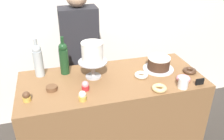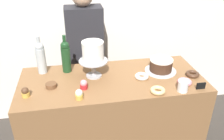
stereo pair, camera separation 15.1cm
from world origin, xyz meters
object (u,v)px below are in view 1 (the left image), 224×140
(cupcake_vanilla, at_px, (83,96))
(coffee_cup_ceramic, at_px, (183,83))
(donut_sugar, at_px, (141,75))
(white_layer_cake, at_px, (92,52))
(price_sign_chalkboard, at_px, (200,82))
(cupcake_strawberry, at_px, (85,86))
(donut_chocolate, at_px, (190,71))
(chocolate_round_cake, at_px, (159,63))
(cookie_stack, at_px, (52,88))
(cake_stand_pedestal, at_px, (93,66))
(donut_pink, at_px, (183,79))
(barista_figure, at_px, (81,62))
(wine_bottle_clear, at_px, (38,60))
(wine_bottle_green, at_px, (64,58))
(donut_glazed, at_px, (159,88))
(cupcake_chocolate, at_px, (26,97))

(cupcake_vanilla, xyz_separation_m, coffee_cup_ceramic, (0.76, -0.04, 0.01))
(donut_sugar, bearing_deg, white_layer_cake, 164.95)
(price_sign_chalkboard, bearing_deg, cupcake_strawberry, 169.43)
(cupcake_vanilla, bearing_deg, donut_chocolate, 9.91)
(cupcake_strawberry, bearing_deg, donut_sugar, 9.05)
(chocolate_round_cake, distance_m, cupcake_strawberry, 0.69)
(white_layer_cake, distance_m, donut_chocolate, 0.85)
(cupcake_vanilla, distance_m, donut_sugar, 0.56)
(cupcake_strawberry, distance_m, cookie_stack, 0.25)
(cake_stand_pedestal, bearing_deg, white_layer_cake, 153.43)
(donut_chocolate, xyz_separation_m, price_sign_chalkboard, (-0.03, -0.20, 0.01))
(donut_pink, relative_size, barista_figure, 0.07)
(donut_pink, bearing_deg, coffee_cup_ceramic, -122.75)
(price_sign_chalkboard, height_order, barista_figure, barista_figure)
(cookie_stack, bearing_deg, cake_stand_pedestal, 18.79)
(cupcake_strawberry, xyz_separation_m, donut_pink, (0.78, -0.07, -0.02))
(cupcake_vanilla, bearing_deg, cake_stand_pedestal, 65.81)
(cake_stand_pedestal, xyz_separation_m, wine_bottle_clear, (-0.42, 0.14, 0.05))
(donut_chocolate, bearing_deg, barista_figure, 141.31)
(donut_chocolate, bearing_deg, coffee_cup_ceramic, -132.09)
(cupcake_vanilla, bearing_deg, cupcake_strawberry, 71.77)
(cake_stand_pedestal, bearing_deg, wine_bottle_green, 149.55)
(cookie_stack, bearing_deg, white_layer_cake, 18.79)
(cupcake_vanilla, distance_m, donut_glazed, 0.58)
(coffee_cup_ceramic, bearing_deg, donut_chocolate, 47.91)
(wine_bottle_clear, xyz_separation_m, cupcake_vanilla, (0.28, -0.45, -0.11))
(donut_pink, bearing_deg, white_layer_cake, 160.14)
(coffee_cup_ceramic, bearing_deg, cupcake_vanilla, 177.15)
(price_sign_chalkboard, bearing_deg, wine_bottle_green, 154.68)
(white_layer_cake, height_order, cupcake_chocolate, white_layer_cake)
(chocolate_round_cake, xyz_separation_m, cupcake_strawberry, (-0.67, -0.16, -0.03))
(cupcake_chocolate, distance_m, donut_chocolate, 1.32)
(coffee_cup_ceramic, xyz_separation_m, barista_figure, (-0.65, 0.87, -0.15))
(cupcake_strawberry, height_order, cookie_stack, cupcake_strawberry)
(cupcake_chocolate, relative_size, cupcake_strawberry, 1.00)
(wine_bottle_clear, distance_m, cupcake_strawberry, 0.47)
(white_layer_cake, xyz_separation_m, donut_pink, (0.69, -0.25, -0.21))
(cupcake_strawberry, relative_size, coffee_cup_ceramic, 0.87)
(cupcake_chocolate, relative_size, cookie_stack, 0.88)
(donut_pink, height_order, donut_sugar, same)
(white_layer_cake, bearing_deg, cake_stand_pedestal, -26.57)
(cupcake_chocolate, height_order, cupcake_vanilla, same)
(donut_sugar, distance_m, price_sign_chalkboard, 0.46)
(cake_stand_pedestal, distance_m, cupcake_chocolate, 0.56)
(white_layer_cake, distance_m, donut_glazed, 0.58)
(chocolate_round_cake, distance_m, donut_chocolate, 0.27)
(cupcake_chocolate, bearing_deg, chocolate_round_cake, 10.01)
(cupcake_chocolate, xyz_separation_m, donut_glazed, (0.95, -0.12, -0.02))
(cake_stand_pedestal, xyz_separation_m, donut_sugar, (0.38, -0.10, -0.08))
(donut_pink, height_order, donut_chocolate, same)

